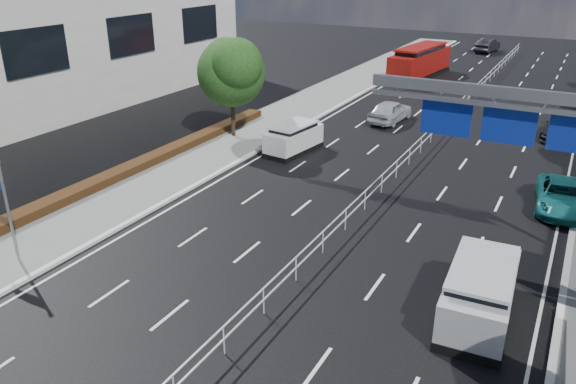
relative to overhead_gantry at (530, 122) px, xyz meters
The scene contains 15 objects.
ground 13.34m from the overhead_gantry, 123.84° to the right, with size 160.00×160.00×0.00m, color black.
sidewalk_near 21.55m from the overhead_gantry, 151.14° to the right, with size 5.00×140.00×0.14m, color slate.
kerb_near 19.48m from the overhead_gantry, 147.44° to the right, with size 0.25×140.00×0.15m, color silver.
median_fence 15.04m from the overhead_gantry, 118.43° to the left, with size 0.05×85.00×1.02m.
hedge_near 21.32m from the overhead_gantry, 165.85° to the right, with size 1.00×36.00×0.44m, color black.
overhead_gantry is the anchor object (origin of this frame).
near_building 37.59m from the overhead_gantry, 167.79° to the left, with size 12.00×38.00×10.00m, color beige.
near_tree_back 20.31m from the overhead_gantry, 157.03° to the left, with size 4.84×4.51×6.69m.
white_minivan 16.23m from the overhead_gantry, 152.49° to the left, with size 2.33×4.36×1.81m.
red_bus 36.18m from the overhead_gantry, 111.82° to the left, with size 3.70×10.56×3.09m.
near_car_silver 20.33m from the overhead_gantry, 122.86° to the left, with size 1.88×4.68×1.60m, color #ADB0B5.
near_car_dark 53.90m from the overhead_gantry, 100.99° to the left, with size 1.76×5.06×1.67m, color black.
silver_minivan 6.99m from the overhead_gantry, 92.61° to the right, with size 2.33×5.01×2.04m.
parked_car_teal 7.69m from the overhead_gantry, 74.69° to the left, with size 2.27×4.92×1.37m, color #17686A.
parked_car_dark 19.09m from the overhead_gantry, 87.46° to the left, with size 2.14×5.26×1.53m, color black.
Camera 1 is at (8.35, -12.22, 11.43)m, focal length 35.00 mm.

